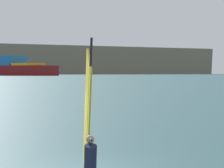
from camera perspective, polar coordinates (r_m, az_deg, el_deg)
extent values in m
cylinder|color=black|center=(12.67, -2.77, -3.30)|extent=(0.87, 1.68, 3.78)
cube|color=yellow|center=(13.27, -2.96, -4.16)|extent=(1.29, 2.56, 3.87)
cylinder|color=black|center=(12.54, -2.69, -6.23)|extent=(0.66, 1.28, 0.04)
cylinder|color=#191E38|center=(12.41, -2.60, -9.61)|extent=(0.55, 0.67, 1.14)
sphere|color=tan|center=(12.30, -2.60, -6.57)|extent=(0.22, 0.22, 0.22)
cube|color=#1E66AD|center=(508.02, -11.84, 2.71)|extent=(32.75, 30.17, 10.40)
cube|color=gold|center=(490.88, -9.88, 2.31)|extent=(32.75, 30.17, 2.60)
cube|color=#756B56|center=(1105.77, 2.81, 2.56)|extent=(924.84, 442.21, 52.56)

